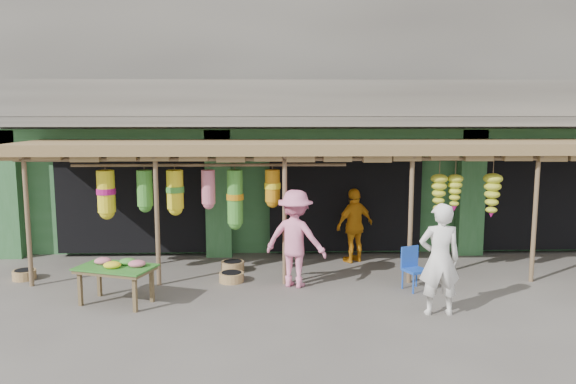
{
  "coord_description": "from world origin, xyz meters",
  "views": [
    {
      "loc": [
        -1.77,
        -11.05,
        3.4
      ],
      "look_at": [
        -1.4,
        1.0,
        1.68
      ],
      "focal_mm": 35.0,
      "sensor_mm": 36.0,
      "label": 1
    }
  ],
  "objects_px": {
    "blue_chair": "(413,266)",
    "person_vendor": "(355,225)",
    "person_shopper": "(295,238)",
    "flower_table": "(117,268)",
    "person_front": "(439,259)"
  },
  "relations": [
    {
      "from": "person_front",
      "to": "person_vendor",
      "type": "xyz_separation_m",
      "value": [
        -0.92,
        3.41,
        -0.11
      ]
    },
    {
      "from": "flower_table",
      "to": "person_vendor",
      "type": "height_order",
      "value": "person_vendor"
    },
    {
      "from": "blue_chair",
      "to": "person_vendor",
      "type": "distance_m",
      "value": 2.24
    },
    {
      "from": "blue_chair",
      "to": "person_shopper",
      "type": "relative_size",
      "value": 0.43
    },
    {
      "from": "person_vendor",
      "to": "person_shopper",
      "type": "height_order",
      "value": "person_shopper"
    },
    {
      "from": "person_vendor",
      "to": "flower_table",
      "type": "bearing_deg",
      "value": -1.24
    },
    {
      "from": "flower_table",
      "to": "person_shopper",
      "type": "xyz_separation_m",
      "value": [
        3.22,
        0.93,
        0.31
      ]
    },
    {
      "from": "person_front",
      "to": "person_shopper",
      "type": "xyz_separation_m",
      "value": [
        -2.35,
        1.65,
        -0.0
      ]
    },
    {
      "from": "flower_table",
      "to": "blue_chair",
      "type": "distance_m",
      "value": 5.53
    },
    {
      "from": "person_vendor",
      "to": "person_shopper",
      "type": "relative_size",
      "value": 0.89
    },
    {
      "from": "person_front",
      "to": "blue_chair",
      "type": "bearing_deg",
      "value": -85.86
    },
    {
      "from": "blue_chair",
      "to": "person_vendor",
      "type": "xyz_separation_m",
      "value": [
        -0.83,
        2.04,
        0.39
      ]
    },
    {
      "from": "person_front",
      "to": "person_shopper",
      "type": "bearing_deg",
      "value": -34.5
    },
    {
      "from": "blue_chair",
      "to": "person_shopper",
      "type": "xyz_separation_m",
      "value": [
        -2.26,
        0.27,
        0.49
      ]
    },
    {
      "from": "flower_table",
      "to": "person_shopper",
      "type": "relative_size",
      "value": 0.79
    }
  ]
}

